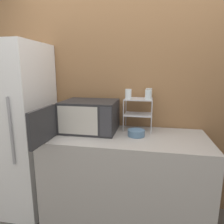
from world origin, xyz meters
TOP-DOWN VIEW (x-y plane):
  - wall_back at (0.00, 0.74)m, footprint 8.00×0.06m
  - counter at (0.00, 0.35)m, footprint 1.54×0.70m
  - microwave at (-0.40, 0.42)m, footprint 0.57×0.85m
  - dish_rack at (0.10, 0.56)m, footprint 0.29×0.22m
  - glass_front_left at (0.00, 0.50)m, footprint 0.06×0.06m
  - glass_back_right at (0.20, 0.63)m, footprint 0.06×0.06m
  - glass_front_right at (0.20, 0.50)m, footprint 0.06×0.06m
  - bowl at (0.10, 0.36)m, footprint 0.16×0.16m
  - refrigerator at (-1.22, 0.38)m, footprint 0.72×0.66m

SIDE VIEW (x-z plane):
  - counter at x=0.00m, z-range 0.00..0.92m
  - refrigerator at x=-1.22m, z-range 0.00..1.81m
  - bowl at x=0.10m, z-range 0.92..0.98m
  - microwave at x=-0.40m, z-range 0.92..1.23m
  - dish_rack at x=0.10m, z-range 0.99..1.33m
  - wall_back at x=0.00m, z-range 0.00..2.60m
  - glass_front_left at x=0.00m, z-range 1.25..1.36m
  - glass_back_right at x=0.20m, z-range 1.25..1.36m
  - glass_front_right at x=0.20m, z-range 1.25..1.36m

